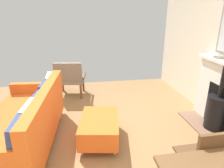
% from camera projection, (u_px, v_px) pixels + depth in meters
% --- Properties ---
extents(ground_plane, '(5.07, 5.50, 0.01)m').
position_uv_depth(ground_plane, '(76.00, 144.00, 2.92)').
color(ground_plane, olive).
extents(fireplace, '(0.54, 1.36, 1.14)m').
position_uv_depth(fireplace, '(223.00, 101.00, 3.14)').
color(fireplace, brown).
rests_on(fireplace, ground).
extents(mantel_bowl_near, '(0.17, 0.17, 0.05)m').
position_uv_depth(mantel_bowl_near, '(219.00, 57.00, 3.19)').
color(mantel_bowl_near, '#9E9384').
rests_on(mantel_bowl_near, fireplace).
extents(sofa, '(1.07, 2.04, 0.86)m').
position_uv_depth(sofa, '(25.00, 123.00, 2.77)').
color(sofa, '#B2B2B7').
rests_on(sofa, ground).
extents(ottoman, '(0.68, 0.90, 0.37)m').
position_uv_depth(ottoman, '(100.00, 127.00, 2.93)').
color(ottoman, '#B2B2B7').
rests_on(ottoman, ground).
extents(armchair_accent, '(0.75, 0.68, 0.85)m').
position_uv_depth(armchair_accent, '(70.00, 77.00, 4.46)').
color(armchair_accent, brown).
rests_on(armchair_accent, ground).
extents(dining_chair_near_fireplace, '(0.41, 0.41, 0.86)m').
position_uv_depth(dining_chair_near_fireplace, '(206.00, 159.00, 1.88)').
color(dining_chair_near_fireplace, brown).
rests_on(dining_chair_near_fireplace, ground).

